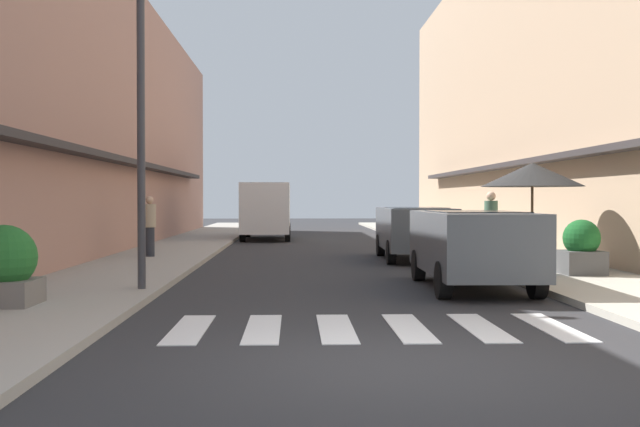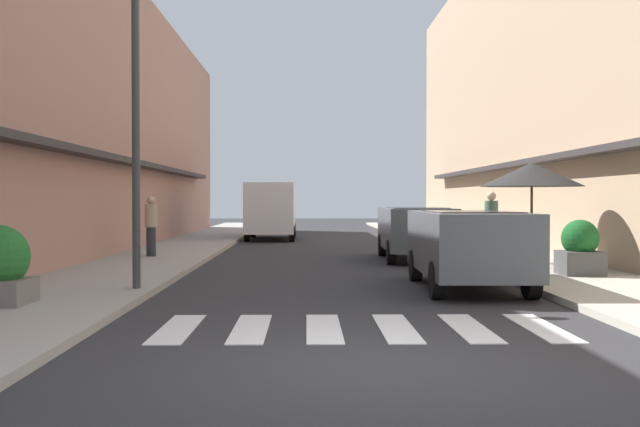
# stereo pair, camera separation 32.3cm
# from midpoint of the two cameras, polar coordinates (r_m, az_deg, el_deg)

# --- Properties ---
(ground_plane) EXTENTS (85.59, 85.59, 0.00)m
(ground_plane) POSITION_cam_midpoint_polar(r_m,az_deg,el_deg) (23.13, 1.08, -3.09)
(ground_plane) COLOR #2B2B2D
(sidewalk_left) EXTENTS (2.82, 54.47, 0.12)m
(sidewalk_left) POSITION_cam_midpoint_polar(r_m,az_deg,el_deg) (23.44, -10.70, -2.91)
(sidewalk_left) COLOR #9E998E
(sidewalk_left) RESTS_ON ground_plane
(sidewalk_right) EXTENTS (2.82, 54.47, 0.12)m
(sidewalk_right) POSITION_cam_midpoint_polar(r_m,az_deg,el_deg) (23.79, 12.69, -2.86)
(sidewalk_right) COLOR #ADA899
(sidewalk_right) RESTS_ON ground_plane
(building_row_left) EXTENTS (5.50, 37.02, 8.75)m
(building_row_left) POSITION_cam_midpoint_polar(r_m,az_deg,el_deg) (25.38, -19.16, 7.10)
(building_row_left) COLOR #A87A6B
(building_row_left) RESTS_ON ground_plane
(building_row_right) EXTENTS (5.50, 37.02, 11.38)m
(building_row_right) POSITION_cam_midpoint_polar(r_m,az_deg,el_deg) (26.14, 20.71, 9.82)
(building_row_right) COLOR tan
(building_row_right) RESTS_ON ground_plane
(crosswalk) EXTENTS (5.20, 2.20, 0.01)m
(crosswalk) POSITION_cam_midpoint_polar(r_m,az_deg,el_deg) (9.82, 4.04, -8.76)
(crosswalk) COLOR silver
(crosswalk) RESTS_ON ground_plane
(parked_car_near) EXTENTS (1.88, 4.36, 1.47)m
(parked_car_near) POSITION_cam_midpoint_polar(r_m,az_deg,el_deg) (14.18, 11.93, -2.02)
(parked_car_near) COLOR #4C5156
(parked_car_near) RESTS_ON ground_plane
(parked_car_mid) EXTENTS (1.89, 4.48, 1.47)m
(parked_car_mid) POSITION_cam_midpoint_polar(r_m,az_deg,el_deg) (20.78, 7.76, -1.03)
(parked_car_mid) COLOR #4C5156
(parked_car_mid) RESTS_ON ground_plane
(delivery_van) EXTENTS (2.02, 5.41, 2.37)m
(delivery_van) POSITION_cam_midpoint_polar(r_m,az_deg,el_deg) (31.39, -3.45, 0.57)
(delivery_van) COLOR silver
(delivery_van) RESTS_ON ground_plane
(street_lamp) EXTENTS (1.19, 0.28, 5.76)m
(street_lamp) POSITION_cam_midpoint_polar(r_m,az_deg,el_deg) (13.50, -12.53, 9.24)
(street_lamp) COLOR #38383D
(street_lamp) RESTS_ON sidewalk_left
(cafe_umbrella) EXTENTS (2.35, 2.35, 2.41)m
(cafe_umbrella) POSITION_cam_midpoint_polar(r_m,az_deg,el_deg) (17.81, 16.44, 2.85)
(cafe_umbrella) COLOR #262626
(cafe_umbrella) RESTS_ON sidewalk_right
(planter_midblock) EXTENTS (0.83, 0.83, 1.15)m
(planter_midblock) POSITION_cam_midpoint_polar(r_m,az_deg,el_deg) (16.40, 19.86, -2.55)
(planter_midblock) COLOR #4C4C4C
(planter_midblock) RESTS_ON sidewalk_right
(pedestrian_walking_near) EXTENTS (0.34, 0.34, 1.66)m
(pedestrian_walking_near) POSITION_cam_midpoint_polar(r_m,az_deg,el_deg) (20.94, -12.40, -0.84)
(pedestrian_walking_near) COLOR #282B33
(pedestrian_walking_near) RESTS_ON sidewalk_left
(pedestrian_walking_far) EXTENTS (0.34, 0.34, 1.77)m
(pedestrian_walking_far) POSITION_cam_midpoint_polar(r_m,az_deg,el_deg) (19.23, 13.47, -0.82)
(pedestrian_walking_far) COLOR #282B33
(pedestrian_walking_far) RESTS_ON sidewalk_right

